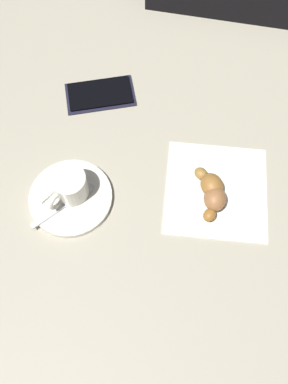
% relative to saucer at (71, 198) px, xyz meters
% --- Properties ---
extents(ground_plane, '(1.80, 1.80, 0.00)m').
position_rel_saucer_xyz_m(ground_plane, '(0.11, 0.02, -0.01)').
color(ground_plane, '#A9A28C').
extents(saucer, '(0.14, 0.14, 0.01)m').
position_rel_saucer_xyz_m(saucer, '(0.00, 0.00, 0.00)').
color(saucer, silver).
rests_on(saucer, ground).
extents(espresso_cup, '(0.06, 0.07, 0.05)m').
position_rel_saucer_xyz_m(espresso_cup, '(0.00, 0.01, 0.03)').
color(espresso_cup, silver).
rests_on(espresso_cup, saucer).
extents(teaspoon, '(0.10, 0.09, 0.01)m').
position_rel_saucer_xyz_m(teaspoon, '(0.01, -0.01, 0.01)').
color(teaspoon, silver).
rests_on(teaspoon, saucer).
extents(sugar_packet, '(0.06, 0.06, 0.01)m').
position_rel_saucer_xyz_m(sugar_packet, '(-0.03, 0.02, 0.01)').
color(sugar_packet, white).
rests_on(sugar_packet, saucer).
extents(napkin, '(0.19, 0.19, 0.00)m').
position_rel_saucer_xyz_m(napkin, '(0.25, 0.02, -0.00)').
color(napkin, white).
rests_on(napkin, ground).
extents(croissant, '(0.06, 0.11, 0.03)m').
position_rel_saucer_xyz_m(croissant, '(0.24, 0.01, 0.01)').
color(croissant, '#986128').
rests_on(croissant, napkin).
extents(cell_phone, '(0.14, 0.10, 0.01)m').
position_rel_saucer_xyz_m(cell_phone, '(0.03, 0.22, -0.00)').
color(cell_phone, '#1D1D30').
rests_on(cell_phone, ground).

